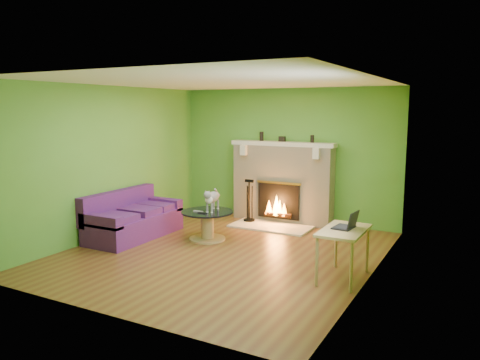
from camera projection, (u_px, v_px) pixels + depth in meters
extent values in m
plane|color=brown|center=(223.00, 253.00, 7.24)|extent=(5.00, 5.00, 0.00)
plane|color=white|center=(222.00, 82.00, 6.85)|extent=(5.00, 5.00, 0.00)
plane|color=#4F902F|center=(286.00, 155.00, 9.22)|extent=(5.00, 0.00, 5.00)
plane|color=#4F902F|center=(101.00, 197.00, 4.86)|extent=(5.00, 0.00, 5.00)
plane|color=#4F902F|center=(110.00, 162.00, 8.09)|extent=(0.00, 5.00, 5.00)
plane|color=#4F902F|center=(374.00, 180.00, 5.99)|extent=(0.00, 5.00, 5.00)
plane|color=silver|center=(355.00, 169.00, 5.17)|extent=(0.00, 1.20, 1.20)
plane|color=white|center=(355.00, 168.00, 5.17)|extent=(0.00, 1.06, 1.06)
cube|color=beige|center=(283.00, 184.00, 9.15)|extent=(2.00, 0.35, 1.50)
cube|color=black|center=(278.00, 201.00, 9.03)|extent=(0.85, 0.03, 0.68)
cube|color=gold|center=(279.00, 183.00, 8.97)|extent=(0.91, 0.02, 0.04)
cylinder|color=black|center=(278.00, 216.00, 9.04)|extent=(0.55, 0.07, 0.07)
cube|color=beige|center=(282.00, 144.00, 9.00)|extent=(2.10, 0.28, 0.08)
cube|color=beige|center=(244.00, 150.00, 9.21)|extent=(0.12, 0.10, 0.20)
cube|color=beige|center=(316.00, 153.00, 8.51)|extent=(0.12, 0.10, 0.20)
cube|color=beige|center=(271.00, 226.00, 8.80)|extent=(1.50, 0.75, 0.03)
cube|color=beige|center=(282.00, 144.00, 9.00)|extent=(2.10, 0.28, 0.08)
cube|color=#4F1B67|center=(135.00, 226.00, 8.10)|extent=(0.80, 1.76, 0.40)
cube|color=#4F1B67|center=(118.00, 204.00, 8.21)|extent=(0.18, 1.76, 0.50)
cube|color=#4F1B67|center=(101.00, 221.00, 7.37)|extent=(0.80, 0.18, 0.20)
cube|color=#4F1B67|center=(163.00, 203.00, 8.75)|extent=(0.80, 0.18, 0.20)
cube|color=#4F1B67|center=(116.00, 218.00, 7.61)|extent=(0.63, 0.47, 0.11)
cube|color=#4F1B67|center=(140.00, 211.00, 8.12)|extent=(0.63, 0.47, 0.11)
cube|color=#4F1B67|center=(158.00, 206.00, 8.55)|extent=(0.63, 0.47, 0.11)
cylinder|color=tan|center=(207.00, 239.00, 7.96)|extent=(0.61, 0.61, 0.03)
cylinder|color=tan|center=(207.00, 225.00, 7.93)|extent=(0.22, 0.22, 0.43)
cylinder|color=black|center=(207.00, 212.00, 7.89)|extent=(0.88, 0.88, 0.03)
cube|color=tan|center=(344.00, 230.00, 6.02)|extent=(0.52, 0.91, 0.04)
cylinder|color=tan|center=(317.00, 262.00, 5.82)|extent=(0.04, 0.04, 0.63)
cylinder|color=tan|center=(351.00, 267.00, 5.62)|extent=(0.04, 0.04, 0.63)
cylinder|color=tan|center=(336.00, 245.00, 6.53)|extent=(0.04, 0.04, 0.63)
cylinder|color=tan|center=(367.00, 250.00, 6.33)|extent=(0.04, 0.04, 0.63)
cube|color=gray|center=(198.00, 211.00, 7.83)|extent=(0.17, 0.05, 0.02)
cube|color=black|center=(202.00, 213.00, 7.72)|extent=(0.16, 0.04, 0.02)
cylinder|color=black|center=(262.00, 136.00, 9.23)|extent=(0.08, 0.08, 0.18)
cylinder|color=black|center=(312.00, 139.00, 8.74)|extent=(0.07, 0.07, 0.14)
cube|color=black|center=(282.00, 139.00, 9.03)|extent=(0.12, 0.08, 0.10)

